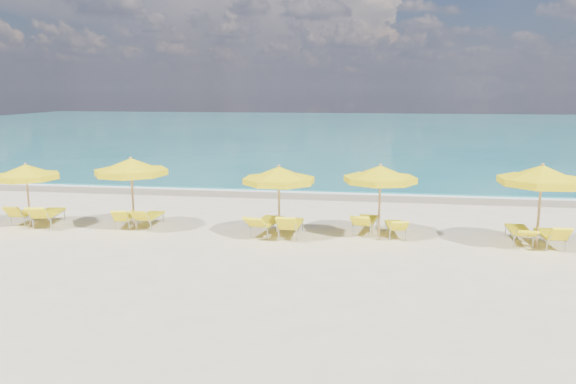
# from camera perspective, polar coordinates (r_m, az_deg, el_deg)

# --- Properties ---
(ground_plane) EXTENTS (120.00, 120.00, 0.00)m
(ground_plane) POSITION_cam_1_polar(r_m,az_deg,el_deg) (18.30, -0.72, -4.55)
(ground_plane) COLOR beige
(ocean) EXTENTS (120.00, 80.00, 0.30)m
(ocean) POSITION_cam_1_polar(r_m,az_deg,el_deg) (65.66, 6.23, 6.33)
(ocean) COLOR #13696E
(ocean) RESTS_ON ground
(wet_sand_band) EXTENTS (120.00, 2.60, 0.01)m
(wet_sand_band) POSITION_cam_1_polar(r_m,az_deg,el_deg) (25.44, 2.02, -0.25)
(wet_sand_band) COLOR tan
(wet_sand_band) RESTS_ON ground
(foam_line) EXTENTS (120.00, 1.20, 0.03)m
(foam_line) POSITION_cam_1_polar(r_m,az_deg,el_deg) (26.23, 2.23, 0.07)
(foam_line) COLOR white
(foam_line) RESTS_ON ground
(whitecap_near) EXTENTS (14.00, 0.36, 0.05)m
(whitecap_near) POSITION_cam_1_polar(r_m,az_deg,el_deg) (35.88, -5.72, 2.87)
(whitecap_near) COLOR white
(whitecap_near) RESTS_ON ground
(whitecap_far) EXTENTS (18.00, 0.30, 0.05)m
(whitecap_far) POSITION_cam_1_polar(r_m,az_deg,el_deg) (42.00, 15.69, 3.65)
(whitecap_far) COLOR white
(whitecap_far) RESTS_ON ground
(umbrella_2) EXTENTS (2.65, 2.65, 2.25)m
(umbrella_2) POSITION_cam_1_polar(r_m,az_deg,el_deg) (21.14, -25.07, 1.81)
(umbrella_2) COLOR tan
(umbrella_2) RESTS_ON ground
(umbrella_3) EXTENTS (2.91, 2.91, 2.50)m
(umbrella_3) POSITION_cam_1_polar(r_m,az_deg,el_deg) (19.58, -15.65, 2.43)
(umbrella_3) COLOR tan
(umbrella_3) RESTS_ON ground
(umbrella_4) EXTENTS (3.08, 3.08, 2.37)m
(umbrella_4) POSITION_cam_1_polar(r_m,az_deg,el_deg) (17.81, -0.93, 1.67)
(umbrella_4) COLOR tan
(umbrella_4) RESTS_ON ground
(umbrella_5) EXTENTS (2.65, 2.65, 2.39)m
(umbrella_5) POSITION_cam_1_polar(r_m,az_deg,el_deg) (18.12, 9.36, 1.75)
(umbrella_5) COLOR tan
(umbrella_5) RESTS_ON ground
(umbrella_6) EXTENTS (3.28, 3.28, 2.58)m
(umbrella_6) POSITION_cam_1_polar(r_m,az_deg,el_deg) (18.24, 24.39, 1.52)
(umbrella_6) COLOR tan
(umbrella_6) RESTS_ON ground
(lounger_2_left) EXTENTS (0.69, 1.73, 0.81)m
(lounger_2_left) POSITION_cam_1_polar(r_m,az_deg,el_deg) (22.18, -25.06, -2.30)
(lounger_2_left) COLOR #A5A8AD
(lounger_2_left) RESTS_ON ground
(lounger_2_right) EXTENTS (1.01, 2.07, 0.90)m
(lounger_2_right) POSITION_cam_1_polar(r_m,az_deg,el_deg) (21.49, -23.13, -2.46)
(lounger_2_right) COLOR #A5A8AD
(lounger_2_right) RESTS_ON ground
(lounger_3_left) EXTENTS (0.83, 1.62, 0.77)m
(lounger_3_left) POSITION_cam_1_polar(r_m,az_deg,el_deg) (20.37, -16.21, -2.84)
(lounger_3_left) COLOR #A5A8AD
(lounger_3_left) RESTS_ON ground
(lounger_3_right) EXTENTS (0.62, 1.73, 0.78)m
(lounger_3_right) POSITION_cam_1_polar(r_m,az_deg,el_deg) (20.18, -13.87, -2.81)
(lounger_3_right) COLOR #A5A8AD
(lounger_3_right) RESTS_ON ground
(lounger_4_left) EXTENTS (1.03, 2.09, 0.84)m
(lounger_4_left) POSITION_cam_1_polar(r_m,az_deg,el_deg) (18.57, -2.25, -3.55)
(lounger_4_left) COLOR #A5A8AD
(lounger_4_left) RESTS_ON ground
(lounger_4_right) EXTENTS (0.69, 1.90, 0.90)m
(lounger_4_right) POSITION_cam_1_polar(r_m,az_deg,el_deg) (18.28, 0.28, -3.79)
(lounger_4_right) COLOR #A5A8AD
(lounger_4_right) RESTS_ON ground
(lounger_5_left) EXTENTS (0.93, 2.00, 0.82)m
(lounger_5_left) POSITION_cam_1_polar(r_m,az_deg,el_deg) (18.95, 7.84, -3.39)
(lounger_5_left) COLOR #A5A8AD
(lounger_5_left) RESTS_ON ground
(lounger_5_right) EXTENTS (0.73, 1.71, 0.74)m
(lounger_5_right) POSITION_cam_1_polar(r_m,az_deg,el_deg) (18.65, 10.85, -3.80)
(lounger_5_right) COLOR #A5A8AD
(lounger_5_right) RESTS_ON ground
(lounger_6_left) EXTENTS (0.65, 1.93, 0.69)m
(lounger_6_left) POSITION_cam_1_polar(r_m,az_deg,el_deg) (18.98, 22.43, -4.11)
(lounger_6_left) COLOR #A5A8AD
(lounger_6_left) RESTS_ON ground
(lounger_6_right) EXTENTS (0.66, 1.73, 0.84)m
(lounger_6_right) POSITION_cam_1_polar(r_m,az_deg,el_deg) (18.92, 25.07, -4.38)
(lounger_6_right) COLOR #A5A8AD
(lounger_6_right) RESTS_ON ground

